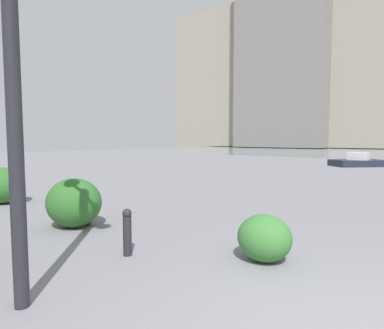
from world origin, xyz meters
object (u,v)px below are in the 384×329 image
at_px(bollard_near, 127,231).
at_px(bollard_mid, 87,205).
at_px(boat, 358,163).
at_px(lamppost, 10,11).

distance_m(bollard_near, bollard_mid, 1.92).
xyz_separation_m(bollard_near, boat, (0.88, -18.48, -0.14)).
bearing_deg(bollard_near, boat, -87.26).
relative_size(lamppost, bollard_mid, 5.60).
bearing_deg(bollard_mid, lamppost, 134.69).
relative_size(bollard_near, boat, 0.20).
bearing_deg(bollard_near, lamppost, 100.59).
bearing_deg(bollard_near, bollard_mid, -17.56).
relative_size(lamppost, boat, 1.28).
xyz_separation_m(bollard_mid, boat, (-0.94, -17.91, -0.18)).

